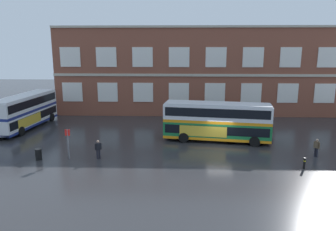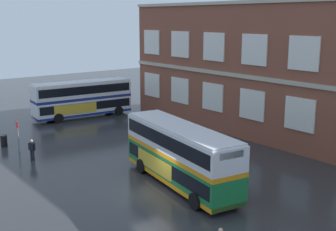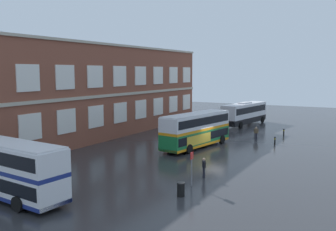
# 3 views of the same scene
# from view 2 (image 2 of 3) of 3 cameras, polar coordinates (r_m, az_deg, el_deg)

# --- Properties ---
(ground_plane) EXTENTS (120.00, 120.00, 0.00)m
(ground_plane) POSITION_cam_2_polar(r_m,az_deg,el_deg) (29.67, 1.43, -9.16)
(ground_plane) COLOR #2B2B2D
(brick_terminal_building) EXTENTS (45.14, 8.19, 12.50)m
(brick_terminal_building) POSITION_cam_2_polar(r_m,az_deg,el_deg) (39.60, 20.43, 4.73)
(brick_terminal_building) COLOR brown
(brick_terminal_building) RESTS_ON ground
(double_decker_near) EXTENTS (3.61, 11.19, 4.07)m
(double_decker_near) POSITION_cam_2_polar(r_m,az_deg,el_deg) (50.05, -11.10, 2.21)
(double_decker_near) COLOR silver
(double_decker_near) RESTS_ON ground
(double_decker_middle) EXTENTS (11.26, 4.23, 4.07)m
(double_decker_middle) POSITION_cam_2_polar(r_m,az_deg,el_deg) (29.19, 1.60, -5.05)
(double_decker_middle) COLOR #197038
(double_decker_middle) RESTS_ON ground
(second_passenger) EXTENTS (0.57, 0.46, 1.70)m
(second_passenger) POSITION_cam_2_polar(r_m,az_deg,el_deg) (36.04, -17.33, -4.20)
(second_passenger) COLOR black
(second_passenger) RESTS_ON ground
(bus_stand_flag) EXTENTS (0.44, 0.10, 2.70)m
(bus_stand_flag) POSITION_cam_2_polar(r_m,az_deg,el_deg) (38.22, -19.00, -2.27)
(bus_stand_flag) COLOR slate
(bus_stand_flag) RESTS_ON ground
(station_litter_bin) EXTENTS (0.60, 0.60, 1.03)m
(station_litter_bin) POSITION_cam_2_polar(r_m,az_deg,el_deg) (40.77, -20.62, -3.10)
(station_litter_bin) COLOR black
(station_litter_bin) RESTS_ON ground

